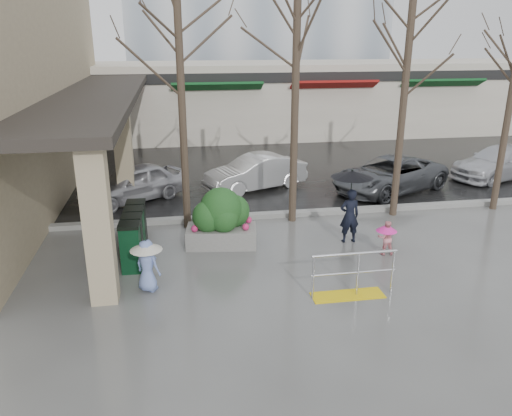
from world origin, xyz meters
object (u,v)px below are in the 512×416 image
object	(u,v)px
tree_mideast	(408,55)
child_blue	(147,261)
tree_west	(179,48)
car_c	(390,174)
handrail	(351,280)
car_b	(256,172)
woman	(351,198)
car_d	(500,162)
car_a	(133,183)
tree_midwest	(297,42)
child_pink	(386,235)
planter	(221,218)
news_boxes	(134,234)

from	to	relation	value
tree_mideast	child_blue	distance (m)	9.38
tree_west	car_c	size ratio (longest dim) A/B	1.50
handrail	car_b	xyz separation A→B (m)	(-0.72, 8.31, 0.25)
handrail	car_c	world-z (taller)	car_c
tree_west	woman	xyz separation A→B (m)	(4.33, -1.89, -3.82)
car_d	car_a	bearing A→B (deg)	-105.67
woman	car_c	world-z (taller)	woman
woman	car_b	world-z (taller)	woman
child_blue	car_d	xyz separation A→B (m)	(13.50, 7.25, -0.09)
tree_west	tree_midwest	xyz separation A→B (m)	(3.20, 0.00, 0.15)
child_pink	car_c	distance (m)	5.79
car_d	child_blue	bearing A→B (deg)	-80.01
handrail	car_d	xyz separation A→B (m)	(9.14, 8.24, 0.25)
car_a	child_pink	bearing A→B (deg)	17.16
child_pink	car_d	xyz separation A→B (m)	(7.50, 6.28, 0.10)
woman	tree_mideast	bearing A→B (deg)	-140.01
planter	car_c	distance (m)	7.65
handrail	planter	distance (m)	4.12
tree_midwest	car_c	bearing A→B (deg)	29.99
news_boxes	car_d	world-z (taller)	car_d
woman	car_d	xyz separation A→B (m)	(8.16, 5.33, -0.64)
tree_midwest	car_a	distance (m)	7.31
child_pink	car_c	world-z (taller)	car_c
car_c	car_d	bearing A→B (deg)	76.08
tree_mideast	car_a	bearing A→B (deg)	161.23
tree_midwest	child_blue	distance (m)	7.25
tree_mideast	car_c	size ratio (longest dim) A/B	1.43
handrail	planter	xyz separation A→B (m)	(-2.49, 3.26, 0.40)
child_pink	child_blue	distance (m)	6.08
planter	car_a	world-z (taller)	planter
car_a	planter	bearing A→B (deg)	-1.92
woman	car_a	size ratio (longest dim) A/B	0.56
news_boxes	car_a	size ratio (longest dim) A/B	0.59
tree_mideast	woman	size ratio (longest dim) A/B	3.14
car_d	tree_mideast	bearing A→B (deg)	-78.40
child_pink	car_b	size ratio (longest dim) A/B	0.24
car_b	tree_west	bearing A→B (deg)	-59.00
handrail	tree_west	world-z (taller)	tree_west
tree_mideast	child_blue	bearing A→B (deg)	-153.08
car_c	planter	bearing A→B (deg)	-83.93
tree_midwest	child_blue	world-z (taller)	tree_midwest
handrail	child_pink	world-z (taller)	handrail
planter	car_d	world-z (taller)	planter
handrail	car_c	bearing A→B (deg)	60.74
car_d	handrail	bearing A→B (deg)	-66.20
tree_midwest	car_c	world-z (taller)	tree_midwest
tree_midwest	planter	bearing A→B (deg)	-146.56
child_blue	car_b	size ratio (longest dim) A/B	0.31
woman	child_blue	distance (m)	5.70
child_pink	car_a	size ratio (longest dim) A/B	0.25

